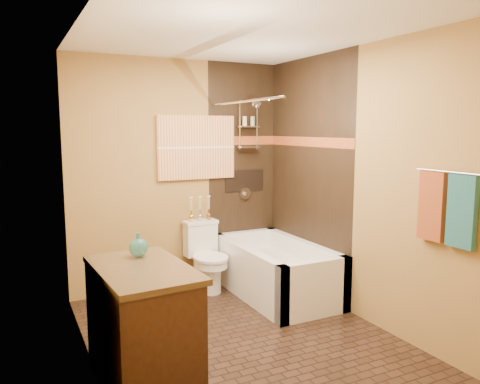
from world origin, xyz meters
TOP-DOWN VIEW (x-y plane):
  - floor at (0.00, 0.00)m, footprint 3.00×3.00m
  - wall_left at (-1.20, 0.00)m, footprint 0.02×3.00m
  - wall_right at (1.20, 0.00)m, footprint 0.02×3.00m
  - wall_back at (0.00, 1.50)m, footprint 2.40×0.02m
  - wall_front at (0.00, -1.50)m, footprint 2.40×0.02m
  - ceiling at (0.00, 0.00)m, footprint 3.00×3.00m
  - alcove_tile_back at (0.78, 1.49)m, footprint 0.85×0.01m
  - alcove_tile_right at (1.19, 0.75)m, footprint 0.01×1.50m
  - mosaic_band_back at (0.78, 1.48)m, footprint 0.85×0.01m
  - mosaic_band_right at (1.18, 0.75)m, footprint 0.01×1.50m
  - alcove_niche at (0.80, 1.48)m, footprint 0.50×0.01m
  - shower_fixtures at (0.80, 1.38)m, footprint 0.24×0.33m
  - curtain_rod at (0.40, 0.75)m, footprint 0.03×1.55m
  - towel_bar at (1.15, -1.05)m, footprint 0.02×0.55m
  - towel_teal at (1.16, -1.18)m, footprint 0.05×0.22m
  - towel_rust at (1.16, -0.92)m, footprint 0.05×0.22m
  - sunset_painting at (0.20, 1.48)m, footprint 0.90×0.04m
  - vanity_mirror at (-1.19, -0.37)m, footprint 0.01×1.00m
  - bathtub at (0.80, 0.75)m, footprint 0.80×1.50m
  - toilet at (0.20, 1.22)m, footprint 0.38×0.56m
  - vanity at (-0.92, -0.37)m, footprint 0.64×0.99m
  - teal_bottle at (-0.87, -0.12)m, footprint 0.17×0.17m
  - bud_vases at (0.20, 1.39)m, footprint 0.27×0.06m

SIDE VIEW (x-z plane):
  - floor at x=0.00m, z-range 0.00..0.00m
  - bathtub at x=0.80m, z-range -0.05..0.50m
  - toilet at x=0.20m, z-range 0.00..0.75m
  - vanity at x=-0.92m, z-range 0.00..0.84m
  - bud_vases at x=0.20m, z-range 0.76..1.02m
  - teal_bottle at x=-0.87m, z-range 0.82..1.04m
  - alcove_niche at x=0.80m, z-range 1.02..1.27m
  - towel_teal at x=1.16m, z-range 0.92..1.44m
  - towel_rust at x=1.16m, z-range 0.92..1.44m
  - wall_left at x=-1.20m, z-range 0.00..2.50m
  - wall_right at x=1.20m, z-range 0.00..2.50m
  - wall_back at x=0.00m, z-range 0.00..2.50m
  - wall_front at x=0.00m, z-range 0.00..2.50m
  - alcove_tile_back at x=0.78m, z-range 0.00..2.50m
  - alcove_tile_right at x=1.19m, z-range 0.00..2.50m
  - towel_bar at x=1.15m, z-range 1.44..1.46m
  - vanity_mirror at x=-1.19m, z-range 1.05..1.95m
  - sunset_painting at x=0.20m, z-range 1.20..1.90m
  - mosaic_band_back at x=0.78m, z-range 1.57..1.67m
  - mosaic_band_right at x=1.18m, z-range 1.57..1.67m
  - shower_fixtures at x=0.80m, z-range 1.08..2.25m
  - curtain_rod at x=0.40m, z-range 2.01..2.03m
  - ceiling at x=0.00m, z-range 2.50..2.50m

